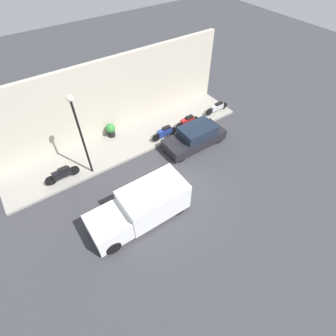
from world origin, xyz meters
TOP-DOWN VIEW (x-y plane):
  - ground_plane at (0.00, 0.00)m, footprint 60.00×60.00m
  - sidewalk at (5.18, 0.00)m, footprint 3.03×16.16m
  - building_facade at (6.85, 0.00)m, footprint 0.30×16.16m
  - parked_car at (2.52, -3.43)m, footprint 1.71×4.11m
  - delivery_van at (-0.40, 2.37)m, footprint 1.92×5.02m
  - scooter_silver at (4.35, -7.00)m, footprint 0.30×2.01m
  - motorcycle_blue at (4.11, -2.14)m, footprint 0.30×1.90m
  - motorcycle_red at (4.16, -4.08)m, footprint 0.30×1.92m
  - motorcycle_black at (4.32, 4.76)m, footprint 0.30×1.98m
  - streetlamp at (3.99, 3.16)m, footprint 0.32×0.32m
  - potted_plant at (6.29, 0.75)m, footprint 0.63×0.63m

SIDE VIEW (x-z plane):
  - ground_plane at x=0.00m, z-range 0.00..0.00m
  - sidewalk at x=5.18m, z-range 0.00..0.16m
  - scooter_silver at x=4.35m, z-range 0.19..0.91m
  - motorcycle_blue at x=4.11m, z-range 0.18..0.99m
  - motorcycle_red at x=4.16m, z-range 0.19..1.02m
  - motorcycle_black at x=4.32m, z-range 0.20..1.01m
  - parked_car at x=2.52m, z-range -0.03..1.38m
  - potted_plant at x=6.29m, z-range 0.20..1.16m
  - delivery_van at x=-0.40m, z-range 0.03..1.86m
  - building_facade at x=6.85m, z-range 0.00..5.10m
  - streetlamp at x=3.99m, z-range 0.85..5.94m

